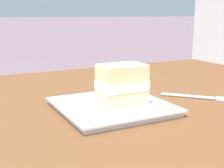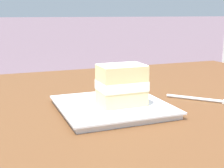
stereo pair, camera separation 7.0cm
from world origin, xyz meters
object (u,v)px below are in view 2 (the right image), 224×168
(patio_table, at_px, (86,136))
(dessert_plate, at_px, (112,107))
(dessert_fork, at_px, (205,100))
(cake_slice, at_px, (121,85))

(patio_table, bearing_deg, dessert_plate, -64.65)
(dessert_plate, relative_size, dessert_fork, 1.77)
(dessert_plate, bearing_deg, patio_table, 115.35)
(dessert_plate, height_order, cake_slice, cake_slice)
(cake_slice, relative_size, dessert_fork, 0.76)
(dessert_plate, distance_m, dessert_fork, 0.25)
(dessert_plate, bearing_deg, dessert_fork, -3.39)
(cake_slice, bearing_deg, dessert_plate, 136.63)
(patio_table, distance_m, dessert_plate, 0.13)
(dessert_plate, xyz_separation_m, dessert_fork, (0.25, -0.01, -0.00))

